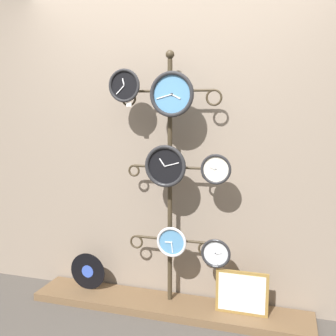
% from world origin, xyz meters
% --- Properties ---
extents(ground_plane, '(12.00, 12.00, 0.00)m').
position_xyz_m(ground_plane, '(0.00, 0.00, 0.00)').
color(ground_plane, '#47423D').
extents(shop_wall, '(4.40, 0.04, 2.80)m').
position_xyz_m(shop_wall, '(0.00, 0.57, 1.40)').
color(shop_wall, gray).
rests_on(shop_wall, ground_plane).
extents(low_shelf, '(2.20, 0.36, 0.06)m').
position_xyz_m(low_shelf, '(0.00, 0.35, 0.03)').
color(low_shelf, brown).
rests_on(low_shelf, ground_plane).
extents(display_stand, '(0.78, 0.41, 1.99)m').
position_xyz_m(display_stand, '(0.00, 0.41, 0.64)').
color(display_stand, '#382D1E').
rests_on(display_stand, ground_plane).
extents(clock_top_left, '(0.25, 0.04, 0.25)m').
position_xyz_m(clock_top_left, '(-0.32, 0.31, 1.73)').
color(clock_top_left, black).
extents(clock_top_center, '(0.33, 0.04, 0.33)m').
position_xyz_m(clock_top_center, '(0.04, 0.32, 1.67)').
color(clock_top_center, '#4C84B2').
extents(clock_middle_center, '(0.31, 0.04, 0.31)m').
position_xyz_m(clock_middle_center, '(-0.00, 0.30, 1.15)').
color(clock_middle_center, black).
extents(clock_middle_right, '(0.22, 0.04, 0.22)m').
position_xyz_m(clock_middle_right, '(0.37, 0.31, 1.14)').
color(clock_middle_right, silver).
extents(clock_bottom_center, '(0.23, 0.04, 0.23)m').
position_xyz_m(clock_bottom_center, '(0.05, 0.30, 0.58)').
color(clock_bottom_center, '#4C84B2').
extents(clock_bottom_right, '(0.22, 0.04, 0.22)m').
position_xyz_m(clock_bottom_right, '(0.38, 0.32, 0.51)').
color(clock_bottom_right, silver).
extents(vinyl_record, '(0.31, 0.01, 0.31)m').
position_xyz_m(vinyl_record, '(-0.71, 0.38, 0.22)').
color(vinyl_record, black).
rests_on(vinyl_record, low_shelf).
extents(picture_frame, '(0.38, 0.02, 0.33)m').
position_xyz_m(picture_frame, '(0.57, 0.34, 0.22)').
color(picture_frame, olive).
rests_on(picture_frame, low_shelf).
extents(price_tag_upper, '(0.04, 0.00, 0.03)m').
position_xyz_m(price_tag_upper, '(-0.29, 0.31, 1.60)').
color(price_tag_upper, white).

